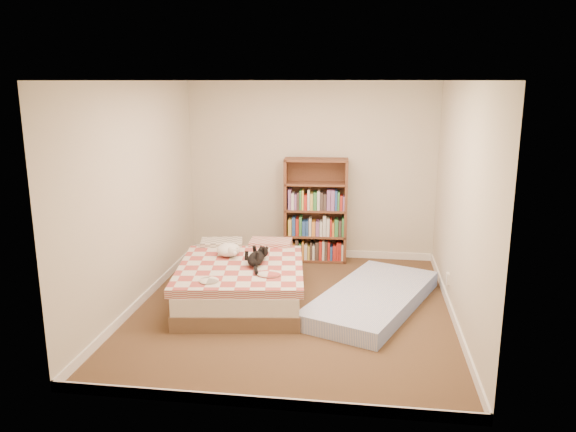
# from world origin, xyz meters

# --- Properties ---
(room) EXTENTS (3.51, 4.01, 2.51)m
(room) POSITION_xyz_m (0.00, 0.00, 1.20)
(room) COLOR #432B1C
(room) RESTS_ON ground
(bed) EXTENTS (1.60, 2.07, 0.51)m
(bed) POSITION_xyz_m (-0.63, 0.25, 0.23)
(bed) COLOR brown
(bed) RESTS_ON room
(bookshelf) EXTENTS (0.89, 0.34, 1.46)m
(bookshelf) POSITION_xyz_m (0.09, 1.81, 0.54)
(bookshelf) COLOR #4F2C1B
(bookshelf) RESTS_ON room
(floor_mattress) EXTENTS (1.62, 2.24, 0.18)m
(floor_mattress) POSITION_xyz_m (0.89, 0.19, 0.09)
(floor_mattress) COLOR #7C92CF
(floor_mattress) RESTS_ON room
(black_cat) EXTENTS (0.27, 0.69, 0.16)m
(black_cat) POSITION_xyz_m (-0.44, 0.18, 0.53)
(black_cat) COLOR black
(black_cat) RESTS_ON bed
(white_dog) EXTENTS (0.32, 0.35, 0.15)m
(white_dog) POSITION_xyz_m (-0.82, 0.41, 0.53)
(white_dog) COLOR white
(white_dog) RESTS_ON bed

